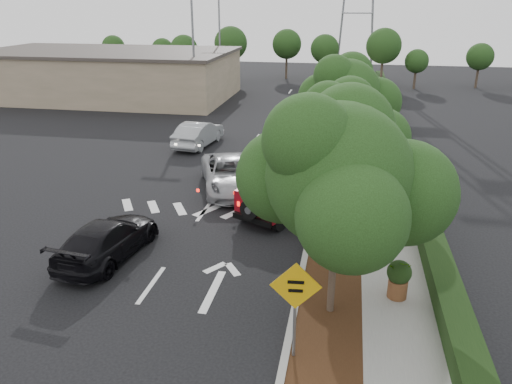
% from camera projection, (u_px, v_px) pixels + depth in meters
% --- Properties ---
extents(ground, '(120.00, 120.00, 0.00)m').
position_uv_depth(ground, '(151.00, 285.00, 15.68)').
color(ground, black).
rests_on(ground, ground).
extents(curb, '(0.20, 70.00, 0.15)m').
position_uv_depth(curb, '(322.00, 171.00, 25.87)').
color(curb, '#9E9B93').
rests_on(curb, ground).
extents(planting_strip, '(1.80, 70.00, 0.12)m').
position_uv_depth(planting_strip, '(342.00, 172.00, 25.70)').
color(planting_strip, black).
rests_on(planting_strip, ground).
extents(sidewalk, '(2.00, 70.00, 0.12)m').
position_uv_depth(sidewalk, '(379.00, 175.00, 25.37)').
color(sidewalk, gray).
rests_on(sidewalk, ground).
extents(hedge, '(0.80, 70.00, 0.80)m').
position_uv_depth(hedge, '(409.00, 170.00, 25.01)').
color(hedge, black).
rests_on(hedge, ground).
extents(commercial_building, '(22.00, 12.00, 4.00)m').
position_uv_depth(commercial_building, '(108.00, 75.00, 45.22)').
color(commercial_building, gray).
rests_on(commercial_building, ground).
extents(transmission_tower, '(7.00, 4.00, 28.00)m').
position_uv_depth(transmission_tower, '(353.00, 76.00, 58.66)').
color(transmission_tower, slate).
rests_on(transmission_tower, ground).
extents(street_tree_near, '(3.80, 3.80, 5.92)m').
position_uv_depth(street_tree_near, '(330.00, 313.00, 14.26)').
color(street_tree_near, '#1C3210').
rests_on(street_tree_near, ground).
extents(street_tree_mid, '(3.20, 3.20, 5.32)m').
position_uv_depth(street_tree_mid, '(338.00, 216.00, 20.68)').
color(street_tree_mid, '#1C3210').
rests_on(street_tree_mid, ground).
extents(street_tree_far, '(3.40, 3.40, 5.62)m').
position_uv_depth(street_tree_far, '(342.00, 168.00, 26.64)').
color(street_tree_far, '#1C3210').
rests_on(street_tree_far, ground).
extents(light_pole_a, '(2.00, 0.22, 9.00)m').
position_uv_depth(light_pole_a, '(196.00, 110.00, 40.64)').
color(light_pole_a, slate).
rests_on(light_pole_a, ground).
extents(light_pole_b, '(2.00, 0.22, 9.00)m').
position_uv_depth(light_pole_b, '(221.00, 86.00, 51.81)').
color(light_pole_b, slate).
rests_on(light_pole_b, ground).
extents(red_jeep, '(3.28, 4.34, 2.12)m').
position_uv_depth(red_jeep, '(283.00, 189.00, 20.55)').
color(red_jeep, black).
rests_on(red_jeep, ground).
extents(silver_suv_ahead, '(4.20, 5.96, 1.51)m').
position_uv_depth(silver_suv_ahead, '(231.00, 174.00, 23.35)').
color(silver_suv_ahead, '#929499').
rests_on(silver_suv_ahead, ground).
extents(black_suv_oncoming, '(2.43, 4.85, 1.35)m').
position_uv_depth(black_suv_oncoming, '(108.00, 239.00, 17.18)').
color(black_suv_oncoming, black).
rests_on(black_suv_oncoming, ground).
extents(silver_sedan_oncoming, '(2.14, 4.70, 1.49)m').
position_uv_depth(silver_sedan_oncoming, '(198.00, 134.00, 30.40)').
color(silver_sedan_oncoming, '#9DA0A4').
rests_on(silver_sedan_oncoming, ground).
extents(parked_suv, '(4.45, 2.60, 1.42)m').
position_uv_depth(parked_suv, '(177.00, 99.00, 41.38)').
color(parked_suv, '#AFB2B7').
rests_on(parked_suv, ground).
extents(speed_hump_sign, '(1.23, 0.15, 2.61)m').
position_uv_depth(speed_hump_sign, '(295.00, 298.00, 11.76)').
color(speed_hump_sign, slate).
rests_on(speed_hump_sign, ground).
extents(terracotta_planter, '(0.72, 0.72, 1.25)m').
position_uv_depth(terracotta_planter, '(399.00, 275.00, 14.58)').
color(terracotta_planter, brown).
rests_on(terracotta_planter, ground).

